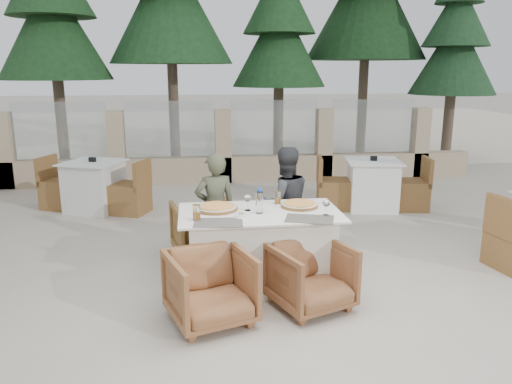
{
  "coord_description": "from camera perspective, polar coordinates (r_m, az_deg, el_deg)",
  "views": [
    {
      "loc": [
        -0.6,
        -4.77,
        2.14
      ],
      "look_at": [
        0.05,
        0.24,
        0.9
      ],
      "focal_mm": 35.0,
      "sensor_mm": 36.0,
      "label": 1
    }
  ],
  "objects": [
    {
      "name": "water_bottle",
      "position": [
        4.88,
        0.4,
        -0.99
      ],
      "size": [
        0.09,
        0.09,
        0.25
      ],
      "primitive_type": "cylinder",
      "rotation": [
        0.0,
        0.0,
        0.21
      ],
      "color": "silver",
      "rests_on": "dining_table"
    },
    {
      "name": "ground",
      "position": [
        5.27,
        -0.22,
        -10.19
      ],
      "size": [
        80.0,
        80.0,
        0.0
      ],
      "primitive_type": "plane",
      "color": "#B9AF9E",
      "rests_on": "ground"
    },
    {
      "name": "pine_far_right",
      "position": [
        12.82,
        21.63,
        13.36
      ],
      "size": [
        1.98,
        1.98,
        4.5
      ],
      "primitive_type": "cone",
      "color": "#1D4223",
      "rests_on": "ground"
    },
    {
      "name": "pine_far_left",
      "position": [
        12.14,
        -22.08,
        15.72
      ],
      "size": [
        2.42,
        2.42,
        5.5
      ],
      "primitive_type": "cone",
      "color": "#1B3F1C",
      "rests_on": "ground"
    },
    {
      "name": "pine_mid_left",
      "position": [
        12.33,
        -9.76,
        18.79
      ],
      "size": [
        2.86,
        2.86,
        6.5
      ],
      "primitive_type": "cone",
      "color": "#1D4621",
      "rests_on": "ground"
    },
    {
      "name": "wine_glass_centre",
      "position": [
        4.97,
        -0.97,
        -1.1
      ],
      "size": [
        0.1,
        0.1,
        0.18
      ],
      "primitive_type": null,
      "rotation": [
        0.0,
        0.0,
        -0.31
      ],
      "color": "white",
      "rests_on": "dining_table"
    },
    {
      "name": "pine_mid_right",
      "position": [
        13.38,
        12.52,
        18.91
      ],
      "size": [
        2.99,
        2.99,
        6.8
      ],
      "primitive_type": "cone",
      "color": "#173819",
      "rests_on": "ground"
    },
    {
      "name": "olive_dish",
      "position": [
        4.77,
        -1.67,
        -2.64
      ],
      "size": [
        0.13,
        0.13,
        0.04
      ],
      "primitive_type": null,
      "rotation": [
        0.0,
        0.0,
        0.25
      ],
      "color": "white",
      "rests_on": "dining_table"
    },
    {
      "name": "armchair_near_right",
      "position": [
        4.65,
        6.27,
        -9.55
      ],
      "size": [
        0.85,
        0.86,
        0.61
      ],
      "primitive_type": "imported",
      "rotation": [
        0.0,
        0.0,
        0.37
      ],
      "color": "brown",
      "rests_on": "ground"
    },
    {
      "name": "diner_left",
      "position": [
        5.59,
        -4.68,
        -1.92
      ],
      "size": [
        0.51,
        0.38,
        1.26
      ],
      "primitive_type": "imported",
      "rotation": [
        0.0,
        0.0,
        3.33
      ],
      "color": "#4A4E39",
      "rests_on": "ground"
    },
    {
      "name": "armchair_far_right",
      "position": [
        5.93,
        3.51,
        -4.15
      ],
      "size": [
        0.81,
        0.83,
        0.63
      ],
      "primitive_type": "imported",
      "rotation": [
        0.0,
        0.0,
        2.91
      ],
      "color": "#9B6738",
      "rests_on": "ground"
    },
    {
      "name": "diner_right",
      "position": [
        5.69,
        3.29,
        -1.35
      ],
      "size": [
        0.7,
        0.58,
        1.31
      ],
      "primitive_type": "imported",
      "rotation": [
        0.0,
        0.0,
        3.28
      ],
      "color": "#37393C",
      "rests_on": "ground"
    },
    {
      "name": "beer_glass_left",
      "position": [
        4.7,
        -6.81,
        -2.33
      ],
      "size": [
        0.09,
        0.09,
        0.15
      ],
      "primitive_type": "cylinder",
      "rotation": [
        0.0,
        0.0,
        0.35
      ],
      "color": "orange",
      "rests_on": "dining_table"
    },
    {
      "name": "placemat_near_left",
      "position": [
        4.62,
        -4.33,
        -3.49
      ],
      "size": [
        0.47,
        0.34,
        0.0
      ],
      "primitive_type": "cube",
      "rotation": [
        0.0,
        0.0,
        -0.08
      ],
      "color": "#605A52",
      "rests_on": "dining_table"
    },
    {
      "name": "placemat_near_right",
      "position": [
        4.74,
        6.12,
        -3.07
      ],
      "size": [
        0.52,
        0.42,
        0.0
      ],
      "primitive_type": "cube",
      "rotation": [
        0.0,
        0.0,
        -0.31
      ],
      "color": "#5A564D",
      "rests_on": "dining_table"
    },
    {
      "name": "bg_table_b",
      "position": [
        8.04,
        13.14,
        0.82
      ],
      "size": [
        1.76,
        1.1,
        0.77
      ],
      "primitive_type": null,
      "rotation": [
        0.0,
        0.0,
        -0.18
      ],
      "color": "white",
      "rests_on": "ground"
    },
    {
      "name": "beer_glass_right",
      "position": [
        5.23,
        2.5,
        -0.65
      ],
      "size": [
        0.09,
        0.09,
        0.13
      ],
      "primitive_type": "cylinder",
      "rotation": [
        0.0,
        0.0,
        0.38
      ],
      "color": "orange",
      "rests_on": "dining_table"
    },
    {
      "name": "dining_table",
      "position": [
        5.07,
        0.44,
        -6.47
      ],
      "size": [
        1.6,
        0.9,
        0.77
      ],
      "primitive_type": null,
      "color": "white",
      "rests_on": "ground"
    },
    {
      "name": "pizza_left",
      "position": [
        5.02,
        -4.53,
        -1.76
      ],
      "size": [
        0.42,
        0.42,
        0.05
      ],
      "primitive_type": "cylinder",
      "rotation": [
        0.0,
        0.0,
        -0.01
      ],
      "color": "orange",
      "rests_on": "dining_table"
    },
    {
      "name": "pine_centre",
      "position": [
        12.16,
        2.64,
        15.49
      ],
      "size": [
        2.2,
        2.2,
        5.0
      ],
      "primitive_type": "cone",
      "color": "#1D431F",
      "rests_on": "ground"
    },
    {
      "name": "pizza_right",
      "position": [
        5.14,
        4.98,
        -1.45
      ],
      "size": [
        0.41,
        0.41,
        0.05
      ],
      "primitive_type": "cylinder",
      "rotation": [
        0.0,
        0.0,
        0.07
      ],
      "color": "orange",
      "rests_on": "dining_table"
    },
    {
      "name": "perimeter_wall_far",
      "position": [
        9.68,
        -3.8,
        5.82
      ],
      "size": [
        10.0,
        0.34,
        1.6
      ],
      "primitive_type": null,
      "color": "tan",
      "rests_on": "ground"
    },
    {
      "name": "bg_table_a",
      "position": [
        8.12,
        -17.98,
        0.63
      ],
      "size": [
        1.83,
        1.38,
        0.77
      ],
      "primitive_type": null,
      "rotation": [
        0.0,
        0.0,
        -0.38
      ],
      "color": "silver",
      "rests_on": "ground"
    },
    {
      "name": "armchair_far_left",
      "position": [
        5.88,
        -5.95,
        -4.27
      ],
      "size": [
        0.83,
        0.84,
        0.65
      ],
      "primitive_type": "imported",
      "rotation": [
        0.0,
        0.0,
        3.36
      ],
      "color": "brown",
      "rests_on": "ground"
    },
    {
      "name": "armchair_near_left",
      "position": [
        4.39,
        -5.23,
        -10.83
      ],
      "size": [
        0.86,
        0.87,
        0.63
      ],
      "primitive_type": "imported",
      "rotation": [
        0.0,
        0.0,
        0.32
      ],
      "color": "#925C35",
      "rests_on": "ground"
    },
    {
      "name": "wine_glass_corner",
      "position": [
        4.85,
        8.03,
        -1.64
      ],
      "size": [
        0.08,
        0.08,
        0.18
      ],
      "primitive_type": null,
      "rotation": [
        0.0,
        0.0,
        0.05
      ],
      "color": "white",
      "rests_on": "dining_table"
    },
    {
      "name": "sand_patch",
      "position": [
        18.9,
        -5.58,
        7.26
      ],
      "size": [
        30.0,
        16.0,
        0.01
      ],
      "primitive_type": "cube",
      "color": "beige",
      "rests_on": "ground"
    }
  ]
}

